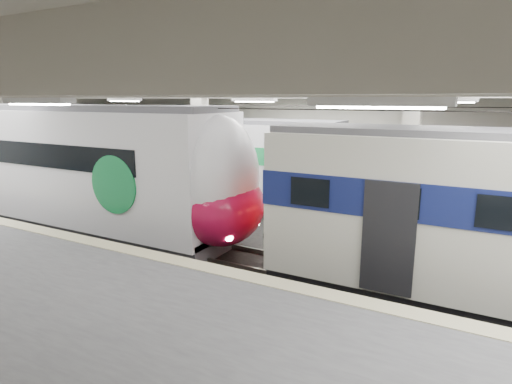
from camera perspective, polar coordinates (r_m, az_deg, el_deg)
The scene contains 3 objects.
station_hall at distance 11.80m, azimuth -9.01°, elevation 3.71°, with size 36.00×24.00×5.75m.
modern_emu at distance 17.01m, azimuth -20.39°, elevation 2.61°, with size 14.93×3.08×4.76m.
far_train at distance 20.31m, azimuth -6.35°, elevation 4.16°, with size 12.78×3.02×4.11m.
Camera 1 is at (7.14, -10.98, 4.98)m, focal length 30.00 mm.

